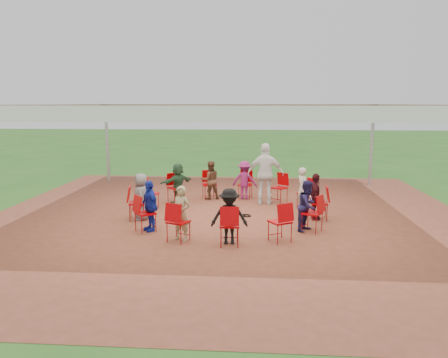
# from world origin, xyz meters

# --- Properties ---
(ground) EXTENTS (80.00, 80.00, 0.00)m
(ground) POSITION_xyz_m (0.00, 0.00, 0.00)
(ground) COLOR #285B1C
(ground) RESTS_ON ground
(dirt_patch) EXTENTS (13.00, 13.00, 0.00)m
(dirt_patch) POSITION_xyz_m (0.00, 0.00, 0.01)
(dirt_patch) COLOR brown
(dirt_patch) RESTS_ON ground
(tent) EXTENTS (10.33, 10.33, 3.00)m
(tent) POSITION_xyz_m (0.00, 0.00, 2.37)
(tent) COLOR #B2B2B7
(tent) RESTS_ON ground
(chair_0) EXTENTS (0.46, 0.44, 0.90)m
(chair_0) POSITION_xyz_m (2.41, -0.11, 0.45)
(chair_0) COLOR #B50004
(chair_0) RESTS_ON ground
(chair_1) EXTENTS (0.58, 0.57, 0.90)m
(chair_1) POSITION_xyz_m (2.19, 1.02, 0.45)
(chair_1) COLOR #B50004
(chair_1) RESTS_ON ground
(chair_2) EXTENTS (0.60, 0.60, 0.90)m
(chair_2) POSITION_xyz_m (1.46, 1.92, 0.45)
(chair_2) COLOR #B50004
(chair_2) RESTS_ON ground
(chair_3) EXTENTS (0.49, 0.50, 0.90)m
(chair_3) POSITION_xyz_m (0.40, 2.38, 0.45)
(chair_3) COLOR #B50004
(chair_3) RESTS_ON ground
(chair_4) EXTENTS (0.54, 0.55, 0.90)m
(chair_4) POSITION_xyz_m (-0.75, 2.30, 0.45)
(chair_4) COLOR #B50004
(chair_4) RESTS_ON ground
(chair_5) EXTENTS (0.61, 0.61, 0.90)m
(chair_5) POSITION_xyz_m (-1.73, 1.69, 0.45)
(chair_5) COLOR #B50004
(chair_5) RESTS_ON ground
(chair_6) EXTENTS (0.54, 0.53, 0.90)m
(chair_6) POSITION_xyz_m (-2.32, 0.69, 0.45)
(chair_6) COLOR #B50004
(chair_6) RESTS_ON ground
(chair_7) EXTENTS (0.51, 0.50, 0.90)m
(chair_7) POSITION_xyz_m (-2.37, -0.47, 0.45)
(chair_7) COLOR #B50004
(chair_7) RESTS_ON ground
(chair_8) EXTENTS (0.61, 0.60, 0.90)m
(chair_8) POSITION_xyz_m (-1.88, -1.52, 0.45)
(chair_8) COLOR #B50004
(chair_8) RESTS_ON ground
(chair_9) EXTENTS (0.56, 0.57, 0.90)m
(chair_9) POSITION_xyz_m (-0.96, -2.22, 0.45)
(chair_9) COLOR #B50004
(chair_9) RESTS_ON ground
(chair_10) EXTENTS (0.45, 0.47, 0.90)m
(chair_10) POSITION_xyz_m (0.18, -2.41, 0.45)
(chair_10) COLOR #B50004
(chair_10) RESTS_ON ground
(chair_11) EXTENTS (0.59, 0.60, 0.90)m
(chair_11) POSITION_xyz_m (1.28, -2.05, 0.45)
(chair_11) COLOR #B50004
(chair_11) RESTS_ON ground
(chair_12) EXTENTS (0.59, 0.58, 0.90)m
(chair_12) POSITION_xyz_m (2.08, -1.22, 0.45)
(chair_12) COLOR #B50004
(chair_12) RESTS_ON ground
(person_seated_0) EXTENTS (0.40, 0.74, 1.23)m
(person_seated_0) POSITION_xyz_m (2.29, -0.11, 0.62)
(person_seated_0) COLOR #410F15
(person_seated_0) RESTS_ON ground
(person_seated_1) EXTENTS (0.46, 0.53, 1.23)m
(person_seated_1) POSITION_xyz_m (2.08, 0.97, 0.62)
(person_seated_1) COLOR beige
(person_seated_1) RESTS_ON ground
(person_seated_2) EXTENTS (0.85, 0.52, 1.23)m
(person_seated_2) POSITION_xyz_m (0.38, 2.26, 0.62)
(person_seated_2) COLOR #841D5B
(person_seated_2) RESTS_ON ground
(person_seated_3) EXTENTS (0.67, 0.51, 1.23)m
(person_seated_3) POSITION_xyz_m (-0.71, 2.18, 0.62)
(person_seated_3) COLOR brown
(person_seated_3) RESTS_ON ground
(person_seated_4) EXTENTS (1.10, 1.11, 1.23)m
(person_seated_4) POSITION_xyz_m (-1.65, 1.60, 0.62)
(person_seated_4) COLOR #2B5232
(person_seated_4) RESTS_ON ground
(person_seated_5) EXTENTS (0.45, 0.65, 1.23)m
(person_seated_5) POSITION_xyz_m (-2.25, -0.44, 0.62)
(person_seated_5) COLOR slate
(person_seated_5) RESTS_ON ground
(person_seated_6) EXTENTS (0.74, 0.79, 1.23)m
(person_seated_6) POSITION_xyz_m (-1.79, -1.44, 0.62)
(person_seated_6) COLOR #17299E
(person_seated_6) RESTS_ON ground
(person_seated_7) EXTENTS (0.53, 0.45, 1.23)m
(person_seated_7) POSITION_xyz_m (-0.91, -2.11, 0.62)
(person_seated_7) COLOR #998E63
(person_seated_7) RESTS_ON ground
(person_seated_8) EXTENTS (0.82, 0.45, 1.23)m
(person_seated_8) POSITION_xyz_m (0.17, -2.29, 0.62)
(person_seated_8) COLOR black
(person_seated_8) RESTS_ON ground
(person_seated_9) EXTENTS (0.60, 0.69, 1.23)m
(person_seated_9) POSITION_xyz_m (1.98, -1.16, 0.62)
(person_seated_9) COLOR #1D1843
(person_seated_9) RESTS_ON ground
(standing_person) EXTENTS (1.10, 0.59, 1.86)m
(standing_person) POSITION_xyz_m (1.03, 1.61, 0.94)
(standing_person) COLOR white
(standing_person) RESTS_ON ground
(cable_coil) EXTENTS (0.35, 0.35, 0.03)m
(cable_coil) POSITION_xyz_m (0.49, 0.10, 0.02)
(cable_coil) COLOR black
(cable_coil) RESTS_ON ground
(laptop) EXTENTS (0.26, 0.32, 0.21)m
(laptop) POSITION_xyz_m (2.13, -0.10, 0.58)
(laptop) COLOR #B7B7BC
(laptop) RESTS_ON ground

